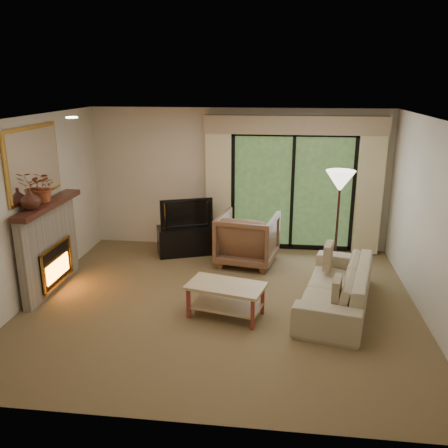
# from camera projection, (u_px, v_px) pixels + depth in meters

# --- Properties ---
(floor) EXTENTS (5.50, 5.50, 0.00)m
(floor) POSITION_uv_depth(u_px,v_px,m) (221.00, 303.00, 6.80)
(floor) COLOR brown
(floor) RESTS_ON ground
(ceiling) EXTENTS (5.50, 5.50, 0.00)m
(ceiling) POSITION_uv_depth(u_px,v_px,m) (221.00, 119.00, 6.04)
(ceiling) COLOR white
(ceiling) RESTS_ON ground
(wall_back) EXTENTS (5.00, 0.00, 5.00)m
(wall_back) POSITION_uv_depth(u_px,v_px,m) (238.00, 179.00, 8.80)
(wall_back) COLOR beige
(wall_back) RESTS_ON ground
(wall_front) EXTENTS (5.00, 0.00, 5.00)m
(wall_front) POSITION_uv_depth(u_px,v_px,m) (184.00, 296.00, 4.05)
(wall_front) COLOR beige
(wall_front) RESTS_ON ground
(wall_left) EXTENTS (0.00, 5.00, 5.00)m
(wall_left) POSITION_uv_depth(u_px,v_px,m) (30.00, 210.00, 6.74)
(wall_left) COLOR beige
(wall_left) RESTS_ON ground
(wall_right) EXTENTS (0.00, 5.00, 5.00)m
(wall_right) POSITION_uv_depth(u_px,v_px,m) (433.00, 223.00, 6.10)
(wall_right) COLOR beige
(wall_right) RESTS_ON ground
(fireplace) EXTENTS (0.24, 1.70, 1.37)m
(fireplace) POSITION_uv_depth(u_px,v_px,m) (49.00, 246.00, 7.10)
(fireplace) COLOR gray
(fireplace) RESTS_ON floor
(mirror) EXTENTS (0.07, 1.45, 1.02)m
(mirror) POSITION_uv_depth(u_px,v_px,m) (34.00, 162.00, 6.74)
(mirror) COLOR gold
(mirror) RESTS_ON wall_left
(sliding_door) EXTENTS (2.26, 0.10, 2.16)m
(sliding_door) POSITION_uv_depth(u_px,v_px,m) (292.00, 192.00, 8.69)
(sliding_door) COLOR black
(sliding_door) RESTS_ON floor
(curtain_left) EXTENTS (0.45, 0.18, 2.35)m
(curtain_left) POSITION_uv_depth(u_px,v_px,m) (219.00, 186.00, 8.71)
(curtain_left) COLOR beige
(curtain_left) RESTS_ON floor
(curtain_right) EXTENTS (0.45, 0.18, 2.35)m
(curtain_right) POSITION_uv_depth(u_px,v_px,m) (369.00, 190.00, 8.40)
(curtain_right) COLOR beige
(curtain_right) RESTS_ON floor
(cornice) EXTENTS (3.20, 0.24, 0.32)m
(cornice) POSITION_uv_depth(u_px,v_px,m) (295.00, 125.00, 8.25)
(cornice) COLOR #9E8566
(cornice) RESTS_ON wall_back
(media_console) EXTENTS (1.13, 0.80, 0.52)m
(media_console) POSITION_uv_depth(u_px,v_px,m) (186.00, 240.00, 8.68)
(media_console) COLOR black
(media_console) RESTS_ON floor
(tv) EXTENTS (0.93, 0.45, 0.54)m
(tv) POSITION_uv_depth(u_px,v_px,m) (186.00, 212.00, 8.53)
(tv) COLOR black
(tv) RESTS_ON media_console
(armchair) EXTENTS (1.12, 1.14, 0.89)m
(armchair) POSITION_uv_depth(u_px,v_px,m) (247.00, 239.00, 8.17)
(armchair) COLOR brown
(armchair) RESTS_ON floor
(sofa) EXTENTS (1.30, 2.29, 0.63)m
(sofa) POSITION_uv_depth(u_px,v_px,m) (336.00, 286.00, 6.61)
(sofa) COLOR tan
(sofa) RESTS_ON floor
(pillow_near) EXTENTS (0.17, 0.36, 0.35)m
(pillow_near) POSITION_uv_depth(u_px,v_px,m) (337.00, 291.00, 5.96)
(pillow_near) COLOR brown
(pillow_near) RESTS_ON sofa
(pillow_far) EXTENTS (0.18, 0.40, 0.38)m
(pillow_far) POSITION_uv_depth(u_px,v_px,m) (328.00, 256.00, 7.14)
(pillow_far) COLOR brown
(pillow_far) RESTS_ON sofa
(coffee_table) EXTENTS (1.12, 0.78, 0.46)m
(coffee_table) POSITION_uv_depth(u_px,v_px,m) (226.00, 300.00, 6.38)
(coffee_table) COLOR tan
(coffee_table) RESTS_ON floor
(floor_lamp) EXTENTS (0.58, 0.58, 1.72)m
(floor_lamp) POSITION_uv_depth(u_px,v_px,m) (337.00, 224.00, 7.60)
(floor_lamp) COLOR #FFEBCD
(floor_lamp) RESTS_ON floor
(vase) EXTENTS (0.33, 0.33, 0.29)m
(vase) POSITION_uv_depth(u_px,v_px,m) (30.00, 199.00, 6.46)
(vase) COLOR #411F15
(vase) RESTS_ON fireplace
(branches) EXTENTS (0.44, 0.40, 0.45)m
(branches) POSITION_uv_depth(u_px,v_px,m) (44.00, 187.00, 6.82)
(branches) COLOR #974525
(branches) RESTS_ON fireplace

